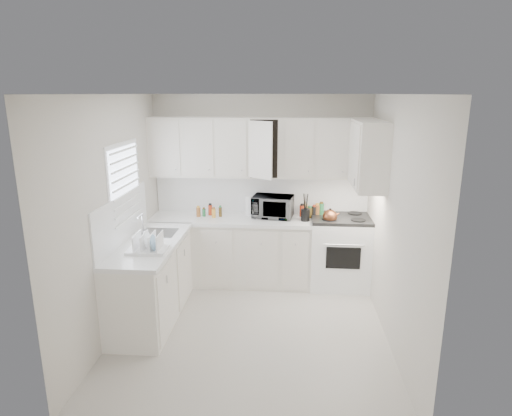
# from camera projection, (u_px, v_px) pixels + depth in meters

# --- Properties ---
(floor) EXTENTS (3.20, 3.20, 0.00)m
(floor) POSITION_uv_depth(u_px,v_px,m) (251.00, 329.00, 4.99)
(floor) COLOR beige
(floor) RESTS_ON ground
(ceiling) EXTENTS (3.20, 3.20, 0.00)m
(ceiling) POSITION_uv_depth(u_px,v_px,m) (251.00, 94.00, 4.33)
(ceiling) COLOR white
(ceiling) RESTS_ON ground
(wall_back) EXTENTS (3.00, 0.00, 3.00)m
(wall_back) POSITION_uv_depth(u_px,v_px,m) (261.00, 189.00, 6.20)
(wall_back) COLOR beige
(wall_back) RESTS_ON ground
(wall_front) EXTENTS (3.00, 0.00, 3.00)m
(wall_front) POSITION_uv_depth(u_px,v_px,m) (232.00, 283.00, 3.11)
(wall_front) COLOR beige
(wall_front) RESTS_ON ground
(wall_left) EXTENTS (0.00, 3.20, 3.20)m
(wall_left) POSITION_uv_depth(u_px,v_px,m) (114.00, 217.00, 4.77)
(wall_left) COLOR beige
(wall_left) RESTS_ON ground
(wall_right) EXTENTS (0.00, 3.20, 3.20)m
(wall_right) POSITION_uv_depth(u_px,v_px,m) (395.00, 223.00, 4.55)
(wall_right) COLOR beige
(wall_right) RESTS_ON ground
(window_blinds) EXTENTS (0.06, 0.96, 1.06)m
(window_blinds) POSITION_uv_depth(u_px,v_px,m) (126.00, 188.00, 5.04)
(window_blinds) COLOR white
(window_blinds) RESTS_ON wall_left
(lower_cabinets_back) EXTENTS (2.22, 0.60, 0.90)m
(lower_cabinets_back) POSITION_uv_depth(u_px,v_px,m) (232.00, 252.00, 6.15)
(lower_cabinets_back) COLOR beige
(lower_cabinets_back) RESTS_ON floor
(lower_cabinets_left) EXTENTS (0.60, 1.60, 0.90)m
(lower_cabinets_left) POSITION_uv_depth(u_px,v_px,m) (151.00, 282.00, 5.15)
(lower_cabinets_left) COLOR beige
(lower_cabinets_left) RESTS_ON floor
(countertop_back) EXTENTS (2.24, 0.64, 0.05)m
(countertop_back) POSITION_uv_depth(u_px,v_px,m) (231.00, 219.00, 6.02)
(countertop_back) COLOR silver
(countertop_back) RESTS_ON lower_cabinets_back
(countertop_left) EXTENTS (0.64, 1.62, 0.05)m
(countertop_left) POSITION_uv_depth(u_px,v_px,m) (150.00, 244.00, 5.03)
(countertop_left) COLOR silver
(countertop_left) RESTS_ON lower_cabinets_left
(backsplash_back) EXTENTS (2.98, 0.02, 0.55)m
(backsplash_back) POSITION_uv_depth(u_px,v_px,m) (261.00, 194.00, 6.21)
(backsplash_back) COLOR silver
(backsplash_back) RESTS_ON wall_back
(backsplash_left) EXTENTS (0.02, 1.60, 0.55)m
(backsplash_left) POSITION_uv_depth(u_px,v_px,m) (122.00, 219.00, 4.98)
(backsplash_left) COLOR silver
(backsplash_left) RESTS_ON wall_left
(upper_cabinets_back) EXTENTS (3.00, 0.33, 0.80)m
(upper_cabinets_back) POSITION_uv_depth(u_px,v_px,m) (260.00, 177.00, 5.99)
(upper_cabinets_back) COLOR beige
(upper_cabinets_back) RESTS_ON wall_back
(upper_cabinets_right) EXTENTS (0.33, 0.90, 0.80)m
(upper_cabinets_right) POSITION_uv_depth(u_px,v_px,m) (366.00, 188.00, 5.30)
(upper_cabinets_right) COLOR beige
(upper_cabinets_right) RESTS_ON wall_right
(sink) EXTENTS (0.42, 0.38, 0.30)m
(sink) POSITION_uv_depth(u_px,v_px,m) (158.00, 223.00, 5.33)
(sink) COLOR gray
(sink) RESTS_ON countertop_left
(stove) EXTENTS (0.83, 0.68, 1.27)m
(stove) POSITION_uv_depth(u_px,v_px,m) (341.00, 242.00, 6.00)
(stove) COLOR white
(stove) RESTS_ON floor
(tea_kettle) EXTENTS (0.27, 0.24, 0.22)m
(tea_kettle) POSITION_uv_depth(u_px,v_px,m) (330.00, 216.00, 5.75)
(tea_kettle) COLOR #9A462A
(tea_kettle) RESTS_ON stove
(frying_pan) EXTENTS (0.36, 0.49, 0.04)m
(frying_pan) POSITION_uv_depth(u_px,v_px,m) (354.00, 216.00, 6.06)
(frying_pan) COLOR black
(frying_pan) RESTS_ON stove
(microwave) EXTENTS (0.58, 0.38, 0.37)m
(microwave) POSITION_uv_depth(u_px,v_px,m) (273.00, 204.00, 6.00)
(microwave) COLOR gray
(microwave) RESTS_ON countertop_back
(rice_cooker) EXTENTS (0.34, 0.34, 0.27)m
(rice_cooker) POSITION_uv_depth(u_px,v_px,m) (263.00, 207.00, 6.05)
(rice_cooker) COLOR white
(rice_cooker) RESTS_ON countertop_back
(paper_towel) EXTENTS (0.12, 0.12, 0.27)m
(paper_towel) POSITION_uv_depth(u_px,v_px,m) (250.00, 206.00, 6.13)
(paper_towel) COLOR white
(paper_towel) RESTS_ON countertop_back
(utensil_crock) EXTENTS (0.16, 0.16, 0.38)m
(utensil_crock) POSITION_uv_depth(u_px,v_px,m) (306.00, 207.00, 5.82)
(utensil_crock) COLOR black
(utensil_crock) RESTS_ON countertop_back
(dish_rack) EXTENTS (0.43, 0.33, 0.23)m
(dish_rack) POSITION_uv_depth(u_px,v_px,m) (147.00, 241.00, 4.71)
(dish_rack) COLOR white
(dish_rack) RESTS_ON countertop_left
(spice_left_0) EXTENTS (0.06, 0.06, 0.13)m
(spice_left_0) POSITION_uv_depth(u_px,v_px,m) (200.00, 210.00, 6.16)
(spice_left_0) COLOR #9B5B2A
(spice_left_0) RESTS_ON countertop_back
(spice_left_1) EXTENTS (0.06, 0.06, 0.13)m
(spice_left_1) POSITION_uv_depth(u_px,v_px,m) (204.00, 212.00, 6.07)
(spice_left_1) COLOR #287942
(spice_left_1) RESTS_ON countertop_back
(spice_left_2) EXTENTS (0.06, 0.06, 0.13)m
(spice_left_2) POSITION_uv_depth(u_px,v_px,m) (210.00, 210.00, 6.15)
(spice_left_2) COLOR red
(spice_left_2) RESTS_ON countertop_back
(spice_left_3) EXTENTS (0.06, 0.06, 0.13)m
(spice_left_3) POSITION_uv_depth(u_px,v_px,m) (215.00, 212.00, 6.06)
(spice_left_3) COLOR gold
(spice_left_3) RESTS_ON countertop_back
(spice_left_4) EXTENTS (0.06, 0.06, 0.13)m
(spice_left_4) POSITION_uv_depth(u_px,v_px,m) (221.00, 210.00, 6.14)
(spice_left_4) COLOR #543E18
(spice_left_4) RESTS_ON countertop_back
(sauce_right_0) EXTENTS (0.06, 0.06, 0.19)m
(sauce_right_0) POSITION_uv_depth(u_px,v_px,m) (302.00, 209.00, 6.09)
(sauce_right_0) COLOR red
(sauce_right_0) RESTS_ON countertop_back
(sauce_right_1) EXTENTS (0.06, 0.06, 0.19)m
(sauce_right_1) POSITION_uv_depth(u_px,v_px,m) (306.00, 210.00, 6.02)
(sauce_right_1) COLOR gold
(sauce_right_1) RESTS_ON countertop_back
(sauce_right_2) EXTENTS (0.06, 0.06, 0.19)m
(sauce_right_2) POSITION_uv_depth(u_px,v_px,m) (310.00, 209.00, 6.08)
(sauce_right_2) COLOR #543E18
(sauce_right_2) RESTS_ON countertop_back
(sauce_right_3) EXTENTS (0.06, 0.06, 0.19)m
(sauce_right_3) POSITION_uv_depth(u_px,v_px,m) (314.00, 211.00, 6.02)
(sauce_right_3) COLOR black
(sauce_right_3) RESTS_ON countertop_back
(sauce_right_4) EXTENTS (0.06, 0.06, 0.19)m
(sauce_right_4) POSITION_uv_depth(u_px,v_px,m) (318.00, 210.00, 6.07)
(sauce_right_4) COLOR #9B5B2A
(sauce_right_4) RESTS_ON countertop_back
(sauce_right_5) EXTENTS (0.06, 0.06, 0.19)m
(sauce_right_5) POSITION_uv_depth(u_px,v_px,m) (322.00, 211.00, 6.01)
(sauce_right_5) COLOR #287942
(sauce_right_5) RESTS_ON countertop_back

